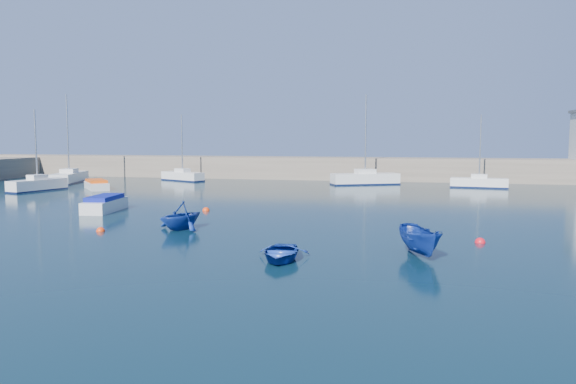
% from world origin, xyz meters
% --- Properties ---
extents(ground, '(220.00, 220.00, 0.00)m').
position_xyz_m(ground, '(0.00, 0.00, 0.00)').
color(ground, black).
rests_on(ground, ground).
extents(back_wall, '(96.00, 4.50, 2.60)m').
position_xyz_m(back_wall, '(0.00, 46.00, 1.30)').
color(back_wall, '#756859').
rests_on(back_wall, ground).
extents(sailboat_3, '(2.93, 5.83, 7.53)m').
position_xyz_m(sailboat_3, '(-25.94, 25.68, 0.60)').
color(sailboat_3, silver).
rests_on(sailboat_3, ground).
extents(sailboat_4, '(4.07, 7.67, 9.60)m').
position_xyz_m(sailboat_4, '(-28.78, 34.84, 0.61)').
color(sailboat_4, silver).
rests_on(sailboat_4, ground).
extents(sailboat_5, '(5.80, 3.91, 7.53)m').
position_xyz_m(sailboat_5, '(-17.63, 39.95, 0.56)').
color(sailboat_5, silver).
rests_on(sailboat_5, ground).
extents(sailboat_6, '(7.31, 4.83, 9.38)m').
position_xyz_m(sailboat_6, '(3.23, 39.52, 0.65)').
color(sailboat_6, silver).
rests_on(sailboat_6, ground).
extents(sailboat_7, '(5.56, 2.17, 7.19)m').
position_xyz_m(sailboat_7, '(14.57, 38.19, 0.54)').
color(sailboat_7, silver).
rests_on(sailboat_7, ground).
extents(motorboat_1, '(2.13, 4.61, 1.09)m').
position_xyz_m(motorboat_1, '(-12.17, 14.20, 0.51)').
color(motorboat_1, silver).
rests_on(motorboat_1, ground).
extents(motorboat_2, '(4.21, 4.49, 0.94)m').
position_xyz_m(motorboat_2, '(-21.54, 28.45, 0.44)').
color(motorboat_2, silver).
rests_on(motorboat_2, ground).
extents(dinghy_center, '(2.41, 3.20, 0.63)m').
position_xyz_m(dinghy_center, '(3.03, 2.10, 0.31)').
color(dinghy_center, navy).
rests_on(dinghy_center, ground).
extents(dinghy_left, '(3.46, 3.68, 1.55)m').
position_xyz_m(dinghy_left, '(-4.08, 8.34, 0.77)').
color(dinghy_left, navy).
rests_on(dinghy_left, ground).
extents(dinghy_right, '(2.36, 3.60, 1.30)m').
position_xyz_m(dinghy_right, '(8.62, 4.18, 0.65)').
color(dinghy_right, navy).
rests_on(dinghy_right, ground).
extents(buoy_0, '(0.47, 0.47, 0.47)m').
position_xyz_m(buoy_0, '(-8.04, 6.82, 0.00)').
color(buoy_0, '#F1390C').
rests_on(buoy_0, ground).
extents(buoy_1, '(0.50, 0.50, 0.50)m').
position_xyz_m(buoy_1, '(11.45, 7.93, 0.00)').
color(buoy_1, red).
rests_on(buoy_1, ground).
extents(buoy_3, '(0.50, 0.50, 0.50)m').
position_xyz_m(buoy_3, '(-5.55, 15.93, 0.00)').
color(buoy_3, '#F1390C').
rests_on(buoy_3, ground).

